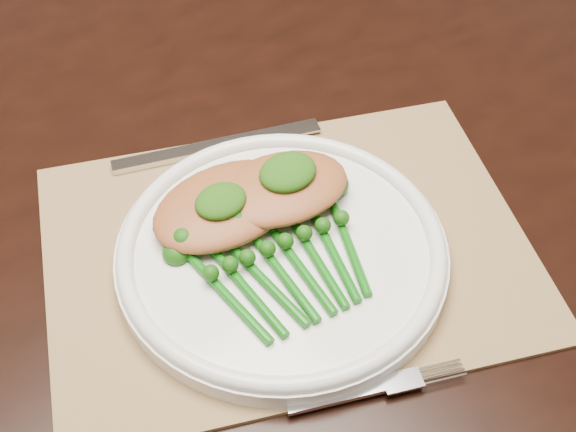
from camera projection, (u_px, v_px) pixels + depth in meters
dining_table at (217, 375)px, 1.06m from camera, size 1.71×1.11×0.75m
placemat at (288, 250)px, 0.72m from camera, size 0.52×0.47×0.00m
dinner_plate at (282, 251)px, 0.70m from camera, size 0.29×0.29×0.03m
knife at (197, 150)px, 0.80m from camera, size 0.20×0.10×0.01m
fork at (388, 385)px, 0.62m from camera, size 0.14×0.07×0.00m
chicken_fillet_left at (225, 205)px, 0.71m from camera, size 0.14×0.10×0.03m
chicken_fillet_right at (281, 188)px, 0.72m from camera, size 0.14×0.12×0.03m
pesto_dollop_left at (221, 201)px, 0.70m from camera, size 0.05×0.04×0.02m
pesto_dollop_right at (288, 172)px, 0.71m from camera, size 0.05×0.05×0.02m
broccolini_bundle at (287, 266)px, 0.68m from camera, size 0.17×0.18×0.04m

